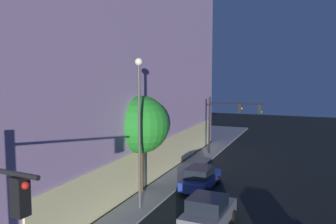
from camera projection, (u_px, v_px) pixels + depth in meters
name	position (u px, v px, depth m)	size (l,w,h in m)	color
modern_building	(52.00, 52.00, 30.28)	(31.65, 20.62, 20.29)	#4C4C51
traffic_light_far_corner	(231.00, 115.00, 34.79)	(0.70, 5.48, 5.72)	black
street_lamp_sidewalk	(139.00, 117.00, 20.46)	(0.44, 0.44, 8.88)	#454545
sidewalk_tree	(140.00, 125.00, 23.81)	(3.91, 3.91, 6.53)	brown
car_grey	(208.00, 212.00, 18.55)	(4.22, 2.37, 1.77)	slate
car_blue	(200.00, 178.00, 24.82)	(4.56, 2.06, 1.66)	navy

